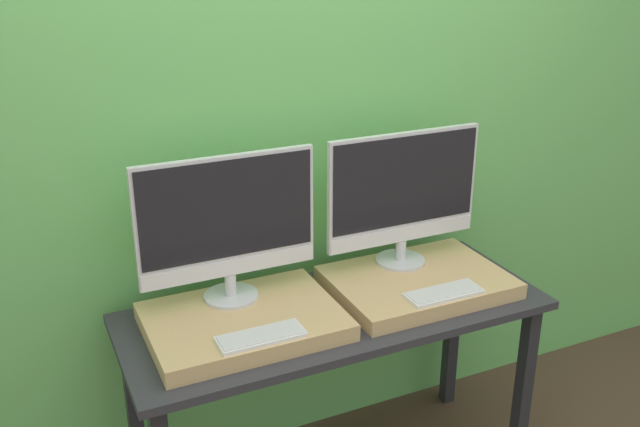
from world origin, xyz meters
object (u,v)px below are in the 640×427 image
object	(u,v)px
keyboard_left	(261,336)
keyboard_right	(444,293)
monitor_right	(404,193)
monitor_left	(227,223)

from	to	relation	value
keyboard_left	keyboard_right	world-z (taller)	same
keyboard_left	keyboard_right	bearing A→B (deg)	0.00
keyboard_right	keyboard_left	bearing A→B (deg)	180.00
keyboard_left	monitor_right	bearing A→B (deg)	23.34
monitor_left	keyboard_right	bearing A→B (deg)	-23.34
keyboard_right	monitor_right	bearing A→B (deg)	90.00
monitor_left	keyboard_left	world-z (taller)	monitor_left
keyboard_left	keyboard_right	size ratio (longest dim) A/B	1.00
monitor_left	monitor_right	world-z (taller)	same
keyboard_left	monitor_right	xyz separation A→B (m)	(0.68, 0.29, 0.27)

